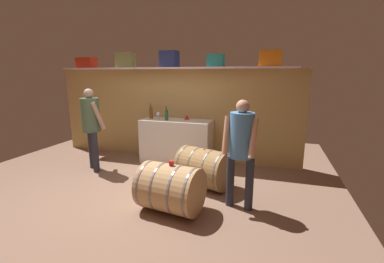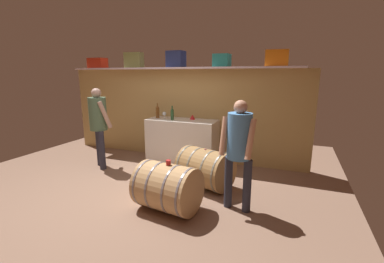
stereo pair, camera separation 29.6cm
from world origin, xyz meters
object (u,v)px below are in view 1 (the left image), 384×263
wine_bottle_amber (151,112)px  wine_glass (158,114)px  wine_barrel_near (171,188)px  winemaker_pouring (241,143)px  toolcase_olive (125,60)px  tasting_cup (171,163)px  toolcase_teal (216,61)px  work_cabinet (177,141)px  toolcase_red (87,63)px  toolcase_navy (169,59)px  red_funnel (187,117)px  wine_bottle_green (167,114)px  wine_barrel_far (204,168)px  toolcase_orange (270,58)px  visitor_tasting (91,121)px

wine_bottle_amber → wine_glass: size_ratio=2.03×
wine_barrel_near → winemaker_pouring: (0.87, 0.36, 0.59)m
toolcase_olive → wine_glass: toolcase_olive is taller
wine_barrel_near → tasting_cup: tasting_cup is taller
toolcase_teal → work_cabinet: 1.79m
toolcase_red → toolcase_navy: (2.01, 0.00, 0.05)m
wine_glass → red_funnel: size_ratio=1.39×
toolcase_red → wine_bottle_green: size_ratio=1.44×
wine_barrel_far → tasting_cup: (-0.21, -0.90, 0.36)m
toolcase_red → toolcase_navy: size_ratio=1.21×
work_cabinet → red_funnel: size_ratio=13.15×
toolcase_orange → wine_bottle_green: size_ratio=1.37×
toolcase_teal → wine_barrel_near: toolcase_teal is taller
wine_barrel_near → visitor_tasting: visitor_tasting is taller
toolcase_olive → wine_barrel_near: toolcase_olive is taller
toolcase_olive → wine_bottle_amber: toolcase_olive is taller
wine_glass → tasting_cup: (1.01, -1.82, -0.33)m
toolcase_red → toolcase_orange: toolcase_orange is taller
visitor_tasting → toolcase_olive: bearing=120.7°
toolcase_olive → red_funnel: bearing=-6.9°
toolcase_teal → toolcase_red: bearing=-179.6°
red_funnel → wine_barrel_near: (0.43, -1.99, -0.63)m
wine_bottle_green → wine_barrel_far: (1.02, -0.89, -0.71)m
wine_bottle_green → red_funnel: size_ratio=2.59×
toolcase_navy → visitor_tasting: size_ratio=0.22×
wine_bottle_green → wine_barrel_far: 1.53m
toolcase_navy → wine_bottle_green: bearing=-81.6°
toolcase_red → tasting_cup: (2.85, -2.06, -1.38)m
toolcase_red → wine_bottle_green: toolcase_red is taller
red_funnel → winemaker_pouring: 2.08m
toolcase_olive → wine_glass: bearing=-19.8°
tasting_cup → visitor_tasting: bearing=153.2°
toolcase_red → wine_glass: (1.84, -0.24, -1.05)m
wine_barrel_near → tasting_cup: size_ratio=13.42×
tasting_cup → toolcase_red: bearing=144.1°
toolcase_navy → wine_barrel_near: 2.85m
wine_glass → tasting_cup: 2.11m
toolcase_teal → wine_barrel_near: size_ratio=0.34×
toolcase_orange → toolcase_red: bearing=176.4°
wine_bottle_amber → wine_glass: (0.20, -0.07, -0.03)m
toolcase_orange → work_cabinet: toolcase_orange is taller
wine_glass → winemaker_pouring: (1.86, -1.46, -0.09)m
wine_bottle_green → winemaker_pouring: size_ratio=0.19×
tasting_cup → winemaker_pouring: (0.85, 0.36, 0.24)m
toolcase_teal → wine_glass: bearing=-167.6°
wine_glass → wine_barrel_far: size_ratio=0.16×
toolcase_navy → toolcase_orange: toolcase_navy is taller
toolcase_olive → wine_bottle_green: (1.04, -0.27, -1.08)m
toolcase_olive → red_funnel: size_ratio=3.49×
toolcase_orange → tasting_cup: 2.74m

